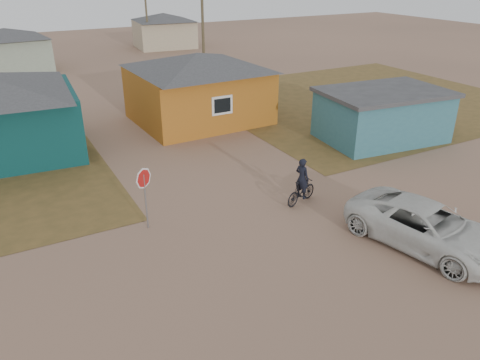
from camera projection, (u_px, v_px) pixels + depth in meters
name	position (u px, v px, depth m)	size (l,w,h in m)	color
ground	(304.00, 245.00, 15.38)	(120.00, 120.00, 0.00)	#8F6953
grass_ne	(360.00, 99.00, 31.81)	(20.00, 18.00, 0.00)	brown
house_yellow	(198.00, 87.00, 26.77)	(7.72, 6.76, 3.90)	#AA611A
shed_turquoise	(382.00, 115.00, 24.13)	(6.71, 4.93, 2.60)	#376E79
house_pale_west	(8.00, 50.00, 39.08)	(7.04, 6.15, 3.60)	gray
house_beige_east	(164.00, 30.00, 50.80)	(6.95, 6.05, 3.60)	tan
utility_pole_near	(203.00, 28.00, 33.98)	(1.40, 0.20, 8.00)	brown
utility_pole_far	(146.00, 10.00, 47.16)	(1.40, 0.20, 8.00)	brown
stop_sign	(144.00, 184.00, 15.68)	(0.74, 0.17, 2.27)	gray
cyclist	(302.00, 187.00, 17.80)	(1.69, 0.92, 1.84)	black
vehicle	(427.00, 226.00, 15.03)	(2.40, 5.20, 1.45)	silver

